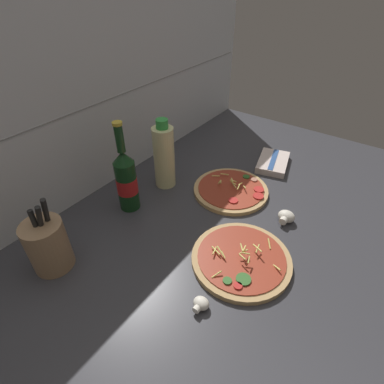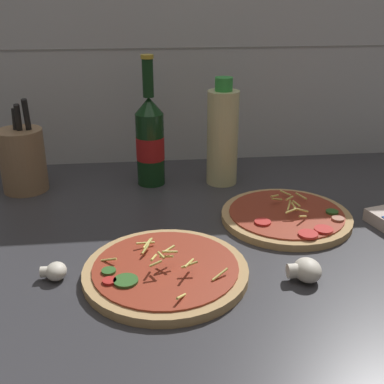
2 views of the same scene
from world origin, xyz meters
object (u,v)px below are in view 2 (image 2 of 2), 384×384
(oil_bottle, at_px, (223,136))
(pizza_near, at_px, (165,271))
(pizza_far, at_px, (286,216))
(utensil_crock, at_px, (23,159))
(beer_bottle, at_px, (150,140))
(mushroom_left, at_px, (306,270))
(mushroom_right, at_px, (55,271))

(oil_bottle, bearing_deg, pizza_near, -111.80)
(pizza_far, xyz_separation_m, oil_bottle, (-0.09, 0.20, 0.10))
(oil_bottle, xyz_separation_m, utensil_crock, (-0.43, 0.00, -0.04))
(beer_bottle, xyz_separation_m, oil_bottle, (0.16, -0.01, 0.01))
(oil_bottle, relative_size, mushroom_left, 4.59)
(pizza_far, bearing_deg, oil_bottle, 113.66)
(mushroom_left, relative_size, mushroom_right, 1.32)
(beer_bottle, relative_size, mushroom_left, 5.50)
(pizza_near, bearing_deg, mushroom_left, -9.31)
(beer_bottle, xyz_separation_m, mushroom_left, (0.22, -0.42, -0.08))
(pizza_far, relative_size, mushroom_right, 6.31)
(pizza_near, distance_m, oil_bottle, 0.41)
(beer_bottle, bearing_deg, pizza_far, -41.27)
(pizza_far, height_order, beer_bottle, beer_bottle)
(pizza_far, height_order, mushroom_left, pizza_far)
(pizza_near, xyz_separation_m, beer_bottle, (-0.01, 0.38, 0.09))
(pizza_near, xyz_separation_m, mushroom_right, (-0.17, 0.01, 0.00))
(pizza_near, relative_size, oil_bottle, 1.07)
(oil_bottle, bearing_deg, mushroom_left, -81.67)
(beer_bottle, relative_size, oil_bottle, 1.20)
(mushroom_right, height_order, utensil_crock, utensil_crock)
(mushroom_left, xyz_separation_m, utensil_crock, (-0.49, 0.41, 0.05))
(pizza_far, bearing_deg, pizza_near, -145.13)
(oil_bottle, height_order, utensil_crock, oil_bottle)
(mushroom_left, bearing_deg, pizza_far, 81.33)
(utensil_crock, bearing_deg, beer_bottle, 1.81)
(mushroom_left, height_order, mushroom_right, mushroom_left)
(mushroom_right, relative_size, utensil_crock, 0.19)
(pizza_far, distance_m, utensil_crock, 0.56)
(pizza_near, relative_size, beer_bottle, 0.90)
(utensil_crock, bearing_deg, mushroom_right, -72.51)
(pizza_far, relative_size, mushroom_left, 4.78)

